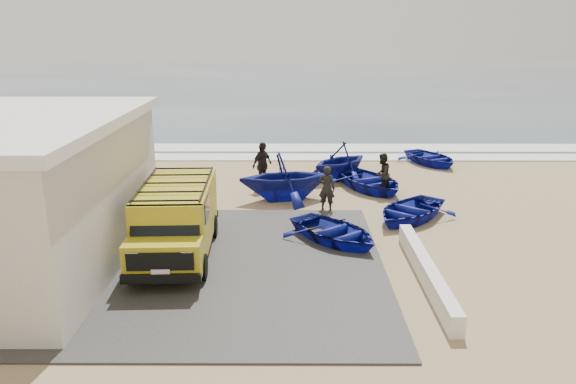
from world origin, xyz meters
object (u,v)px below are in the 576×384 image
object	(u,v)px
boat_mid_right	(370,181)
fisherman_back	(262,165)
parapet	(426,271)
boat_far_right	(431,158)
boat_near_right	(409,210)
fisherman_middle	(382,174)
boat_mid_left	(285,177)
boat_far_left	(340,161)
van	(176,217)
fisherman_front	(327,188)
boat_near_left	(335,231)

from	to	relation	value
boat_mid_right	fisherman_back	xyz separation A→B (m)	(-4.57, 0.37, 0.59)
parapet	boat_far_right	bearing A→B (deg)	76.01
parapet	boat_near_right	world-z (taller)	boat_near_right
parapet	fisherman_middle	size ratio (longest dim) A/B	3.49
boat_far_right	boat_near_right	bearing A→B (deg)	-132.38
boat_near_right	boat_far_right	bearing A→B (deg)	112.05
boat_mid_left	boat_mid_right	xyz separation A→B (m)	(3.60, 1.40, -0.55)
boat_far_left	fisherman_back	world-z (taller)	fisherman_back
boat_near_right	boat_mid_left	size ratio (longest dim) A/B	0.98
van	parapet	bearing A→B (deg)	-16.54
van	boat_far_left	xyz separation A→B (m)	(5.65, 8.91, -0.35)
fisherman_middle	fisherman_back	world-z (taller)	fisherman_back
boat_mid_right	fisherman_middle	bearing A→B (deg)	-85.20
fisherman_back	boat_near_right	bearing A→B (deg)	-89.47
boat_mid_right	fisherman_middle	size ratio (longest dim) A/B	2.25
boat_far_left	fisherman_back	bearing A→B (deg)	-111.46
boat_mid_left	fisherman_back	world-z (taller)	fisherman_back
fisherman_front	fisherman_back	distance (m)	4.06
parapet	boat_far_left	world-z (taller)	boat_far_left
boat_far_left	fisherman_front	bearing A→B (deg)	-55.10
van	boat_mid_left	xyz separation A→B (m)	(3.17, 5.71, -0.24)
boat_mid_right	boat_far_right	world-z (taller)	boat_mid_right
boat_mid_left	boat_mid_right	world-z (taller)	boat_mid_left
boat_mid_left	fisherman_front	size ratio (longest dim) A/B	2.10
boat_mid_left	van	bearing A→B (deg)	137.66
boat_far_left	boat_mid_left	bearing A→B (deg)	-81.78
boat_far_left	fisherman_back	distance (m)	3.74
parapet	boat_near_left	xyz separation A→B (m)	(-2.27, 2.87, 0.08)
parapet	boat_near_left	bearing A→B (deg)	128.32
boat_mid_right	fisherman_middle	xyz separation A→B (m)	(0.38, -0.63, 0.46)
van	fisherman_back	bearing A→B (deg)	71.23
boat_far_right	fisherman_middle	size ratio (longest dim) A/B	1.97
fisherman_front	fisherman_middle	distance (m)	3.22
parapet	boat_mid_right	bearing A→B (deg)	92.00
van	boat_far_right	distance (m)	15.76
van	fisherman_middle	xyz separation A→B (m)	(7.15, 6.48, -0.33)
boat_near_left	fisherman_middle	distance (m)	5.91
boat_near_left	boat_near_right	bearing A→B (deg)	-1.38
boat_near_right	boat_far_left	size ratio (longest dim) A/B	1.10
boat_near_left	fisherman_back	bearing A→B (deg)	73.34
van	boat_near_left	distance (m)	5.00
boat_far_left	fisherman_middle	size ratio (longest dim) A/B	1.87
boat_mid_right	boat_far_right	distance (m)	5.93
boat_mid_left	boat_far_left	distance (m)	4.05
fisherman_front	fisherman_middle	bearing A→B (deg)	-120.26
boat_far_left	parapet	bearing A→B (deg)	-36.47
boat_mid_right	van	bearing A→B (deg)	-159.94
fisherman_middle	fisherman_back	bearing A→B (deg)	-67.45
van	boat_near_left	xyz separation A→B (m)	(4.81, 1.08, -0.84)
van	boat_near_right	world-z (taller)	van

